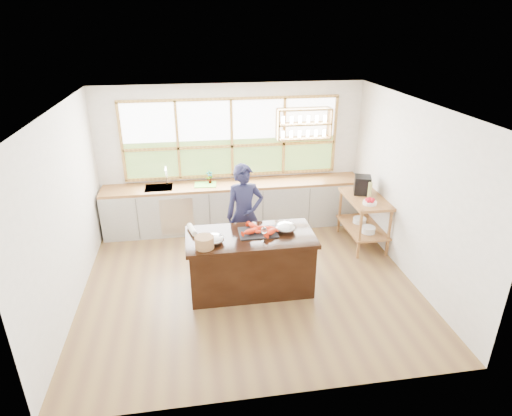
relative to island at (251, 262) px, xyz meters
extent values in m
plane|color=brown|center=(0.00, 0.20, -0.45)|extent=(5.00, 5.00, 0.00)
cube|color=white|center=(0.00, 2.45, 0.90)|extent=(5.00, 0.02, 2.70)
cube|color=white|center=(0.00, -2.05, 0.90)|extent=(5.00, 0.02, 2.70)
cube|color=white|center=(-2.50, 0.20, 0.90)|extent=(0.02, 4.50, 2.70)
cube|color=white|center=(2.50, 0.20, 0.90)|extent=(0.02, 4.50, 2.70)
cube|color=white|center=(0.00, 0.20, 2.25)|extent=(5.00, 4.50, 0.02)
cube|color=#C29547|center=(0.00, 2.42, 1.25)|extent=(4.05, 0.06, 1.50)
cube|color=white|center=(0.00, 2.44, 1.59)|extent=(3.98, 0.01, 0.75)
cube|color=#3B611B|center=(0.00, 2.44, 0.87)|extent=(3.98, 0.01, 0.70)
cube|color=#C29547|center=(1.35, 2.31, 1.77)|extent=(1.00, 0.28, 0.03)
cube|color=#C29547|center=(1.35, 2.31, 1.50)|extent=(1.00, 0.28, 0.03)
cube|color=#C29547|center=(1.35, 2.31, 1.22)|extent=(1.00, 0.28, 0.03)
cube|color=#C29547|center=(0.85, 2.31, 1.50)|extent=(0.03, 0.28, 0.55)
cube|color=#C29547|center=(1.85, 2.31, 1.50)|extent=(0.03, 0.28, 0.55)
cube|color=#BBB9B0|center=(0.00, 2.14, -0.03)|extent=(4.90, 0.62, 0.85)
cube|color=silver|center=(-1.10, 1.82, -0.02)|extent=(0.60, 0.01, 0.72)
cube|color=#9C662D|center=(0.00, 2.14, 0.42)|extent=(4.90, 0.62, 0.05)
cube|color=silver|center=(-1.40, 2.14, 0.37)|extent=(0.50, 0.42, 0.16)
cube|color=#9C662D|center=(2.45, 0.60, 0.00)|extent=(0.04, 0.04, 0.90)
cube|color=#9C662D|center=(2.45, 1.60, 0.00)|extent=(0.04, 0.04, 0.90)
cube|color=#9C662D|center=(1.93, 0.60, 0.00)|extent=(0.04, 0.04, 0.90)
cube|color=#9C662D|center=(1.93, 1.60, 0.00)|extent=(0.04, 0.04, 0.90)
cube|color=#9C662D|center=(2.19, 1.10, -0.13)|extent=(0.62, 1.10, 0.03)
cube|color=#9C662D|center=(2.19, 1.10, 0.42)|extent=(0.62, 1.10, 0.05)
cylinder|color=white|center=(2.19, 0.85, -0.07)|extent=(0.24, 0.24, 0.11)
cylinder|color=white|center=(2.19, 1.25, -0.07)|extent=(0.24, 0.24, 0.09)
cube|color=black|center=(0.00, 0.00, -0.03)|extent=(1.77, 0.82, 0.84)
cube|color=black|center=(0.00, 0.00, 0.42)|extent=(1.85, 0.90, 0.06)
imported|color=#1B1C3C|center=(0.03, 0.83, 0.39)|extent=(0.64, 0.45, 1.69)
imported|color=slate|center=(-0.45, 2.20, 0.57)|extent=(0.16, 0.13, 0.25)
cube|color=#63BF3D|center=(-0.54, 2.14, 0.45)|extent=(0.42, 0.33, 0.01)
cube|color=black|center=(2.19, 1.30, 0.60)|extent=(0.36, 0.37, 0.32)
cylinder|color=tan|center=(2.24, 1.08, 0.59)|extent=(0.08, 0.08, 0.28)
cylinder|color=white|center=(2.14, 0.81, 0.47)|extent=(0.23, 0.23, 0.05)
sphere|color=red|center=(2.19, 0.81, 0.52)|extent=(0.07, 0.07, 0.07)
sphere|color=red|center=(2.16, 0.86, 0.52)|extent=(0.07, 0.07, 0.07)
sphere|color=red|center=(2.10, 0.84, 0.52)|extent=(0.07, 0.07, 0.07)
sphere|color=red|center=(2.10, 0.78, 0.52)|extent=(0.07, 0.07, 0.07)
sphere|color=red|center=(2.16, 0.76, 0.52)|extent=(0.07, 0.07, 0.07)
cube|color=black|center=(0.12, 0.05, 0.45)|extent=(0.55, 0.40, 0.02)
ellipsoid|color=red|center=(0.00, 0.00, 0.50)|extent=(0.23, 0.15, 0.08)
ellipsoid|color=red|center=(0.20, 0.07, 0.50)|extent=(0.23, 0.14, 0.08)
ellipsoid|color=red|center=(0.30, -0.05, 0.50)|extent=(0.21, 0.21, 0.08)
ellipsoid|color=red|center=(0.07, 0.17, 0.50)|extent=(0.18, 0.23, 0.08)
ellipsoid|color=silver|center=(-0.53, -0.14, 0.51)|extent=(0.29, 0.29, 0.14)
ellipsoid|color=silver|center=(0.52, 0.05, 0.51)|extent=(0.31, 0.31, 0.15)
cylinder|color=silver|center=(0.16, -0.20, 0.45)|extent=(0.06, 0.06, 0.01)
cylinder|color=silver|center=(0.16, -0.20, 0.52)|extent=(0.01, 0.01, 0.13)
ellipsoid|color=silver|center=(0.16, -0.20, 0.62)|extent=(0.08, 0.08, 0.10)
cylinder|color=#A27C46|center=(-0.66, -0.26, 0.53)|extent=(0.26, 0.26, 0.17)
cylinder|color=white|center=(-0.83, 0.24, 0.49)|extent=(0.15, 0.31, 0.08)
camera|label=1|loc=(-0.76, -5.39, 3.30)|focal=30.00mm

